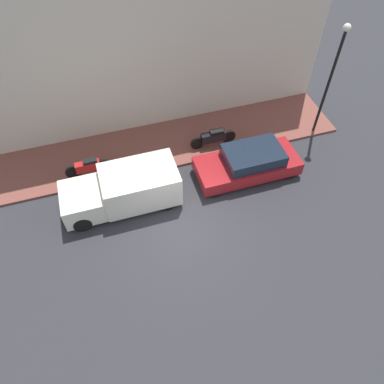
# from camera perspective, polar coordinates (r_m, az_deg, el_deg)

# --- Properties ---
(ground_plane) EXTENTS (60.00, 60.00, 0.00)m
(ground_plane) POSITION_cam_1_polar(r_m,az_deg,el_deg) (14.40, -1.46, -5.35)
(ground_plane) COLOR #2D2D33
(sidewalk) EXTENTS (3.01, 17.06, 0.11)m
(sidewalk) POSITION_cam_1_polar(r_m,az_deg,el_deg) (17.28, -5.78, 6.91)
(sidewalk) COLOR brown
(sidewalk) RESTS_ON ground_plane
(building_facade) EXTENTS (0.30, 17.06, 7.90)m
(building_facade) POSITION_cam_1_polar(r_m,az_deg,el_deg) (16.27, -8.39, 20.77)
(building_facade) COLOR beige
(building_facade) RESTS_ON ground_plane
(parked_car) EXTENTS (1.81, 4.32, 1.28)m
(parked_car) POSITION_cam_1_polar(r_m,az_deg,el_deg) (15.86, 8.63, 4.42)
(parked_car) COLOR maroon
(parked_car) RESTS_ON ground_plane
(delivery_van) EXTENTS (1.84, 4.49, 1.59)m
(delivery_van) POSITION_cam_1_polar(r_m,az_deg,el_deg) (14.70, -10.49, 0.38)
(delivery_van) COLOR silver
(delivery_van) RESTS_ON ground_plane
(motorcycle_red) EXTENTS (0.30, 1.91, 0.82)m
(motorcycle_red) POSITION_cam_1_polar(r_m,az_deg,el_deg) (16.20, -15.53, 3.73)
(motorcycle_red) COLOR #B21E1E
(motorcycle_red) RESTS_ON sidewalk
(motorcycle_black) EXTENTS (0.30, 2.12, 0.82)m
(motorcycle_black) POSITION_cam_1_polar(r_m,az_deg,el_deg) (16.92, 3.30, 8.31)
(motorcycle_black) COLOR black
(motorcycle_black) RESTS_ON sidewalk
(streetlamp) EXTENTS (0.30, 0.30, 5.14)m
(streetlamp) POSITION_cam_1_polar(r_m,az_deg,el_deg) (17.02, 20.65, 16.90)
(streetlamp) COLOR black
(streetlamp) RESTS_ON sidewalk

